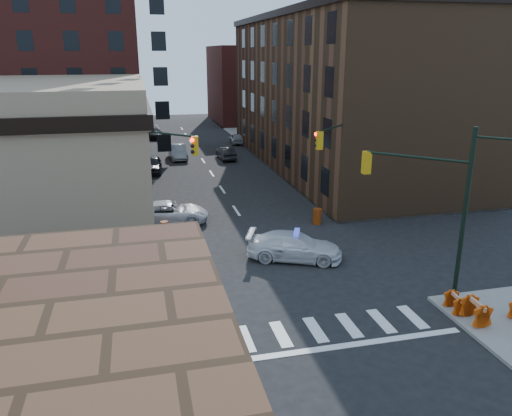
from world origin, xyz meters
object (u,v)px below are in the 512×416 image
barrel_bank (164,228)px  barricade_se_a (476,312)px  parked_car_wfar (178,152)px  pedestrian_a (145,213)px  parked_car_enear (226,153)px  police_car (294,246)px  pickup (169,213)px  parked_car_wnear (152,164)px  pedestrian_b (44,227)px  barricade_nw_a (118,231)px  barrel_road (317,216)px

barrel_bank → barricade_se_a: 18.56m
parked_car_wfar → pedestrian_a: 22.61m
barrel_bank → parked_car_enear: bearing=70.3°
police_car → pedestrian_a: size_ratio=2.63×
pickup → parked_car_wnear: (-0.53, 15.47, 0.04)m
pickup → pedestrian_b: 7.78m
parked_car_enear → barricade_se_a: bearing=93.5°
police_car → pedestrian_a: bearing=71.5°
parked_car_wnear → barricade_se_a: bearing=-65.1°
barricade_se_a → police_car: bearing=35.2°
police_car → barricade_se_a: bearing=-126.0°
barricade_nw_a → police_car: bearing=-40.3°
parked_car_wnear → barrel_road: (10.21, -17.94, -0.25)m
pedestrian_a → pickup: bearing=67.7°
pedestrian_a → barrel_road: 11.32m
police_car → barrel_road: 6.32m
police_car → parked_car_wfar: 29.32m
pickup → barrel_bank: size_ratio=5.99×
parked_car_wnear → barricade_nw_a: parked_car_wnear is taller
parked_car_wnear → parked_car_enear: 9.09m
barricade_nw_a → pickup: bearing=25.5°
pickup → parked_car_enear: pickup is taller
parked_car_wnear → pedestrian_a: 16.54m
parked_car_wfar → pedestrian_a: size_ratio=2.34×
barrel_road → barricade_nw_a: barrel_road is taller
parked_car_enear → pedestrian_b: 26.49m
pickup → pedestrian_a: size_ratio=2.68×
barrel_road → barricade_nw_a: bearing=179.5°
parked_car_enear → parked_car_wnear: bearing=25.3°
parked_car_wnear → barricade_nw_a: 18.03m
barrel_bank → barrel_road: bearing=-1.3°
police_car → barrel_road: (3.31, 5.37, -0.23)m
parked_car_enear → pedestrian_a: size_ratio=2.04×
parked_car_enear → parked_car_wfar: bearing=-19.0°
pickup → parked_car_enear: 21.15m
parked_car_wnear → parked_car_enear: (8.00, 4.32, -0.11)m
barrel_bank → barricade_nw_a: size_ratio=0.80×
parked_car_wnear → barricade_nw_a: (-2.70, -17.82, -0.21)m
parked_car_wnear → pedestrian_b: bearing=-107.6°
parked_car_wnear → parked_car_wfar: (3.00, 5.74, -0.01)m
parked_car_wfar → barricade_nw_a: size_ratio=4.20×
barricade_se_a → pickup: bearing=38.8°
parked_car_wnear → barricade_nw_a: bearing=-94.6°
pedestrian_b → pedestrian_a: bearing=-2.4°
barrel_bank → parked_car_wnear: bearing=90.3°
parked_car_wnear → barricade_se_a: (12.17, -31.83, -0.15)m
pickup → barricade_nw_a: size_ratio=4.81×
police_car → barrel_road: bearing=-9.4°
pedestrian_b → barrel_bank: size_ratio=1.99×
barrel_bank → pedestrian_b: bearing=178.5°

